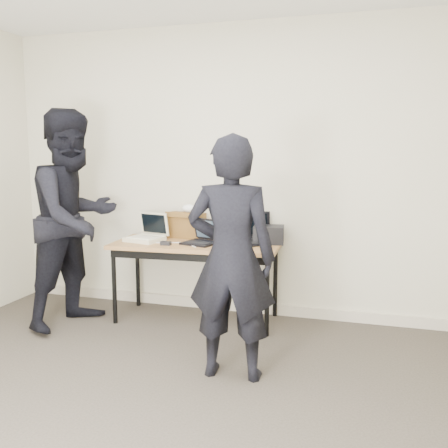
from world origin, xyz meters
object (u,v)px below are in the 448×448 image
at_px(person_observer, 75,219).
at_px(leather_satchel, 186,225).
at_px(laptop_beige, 147,235).
at_px(laptop_right, 249,235).
at_px(desk, 196,249).
at_px(person_typist, 231,258).
at_px(equipment_box, 269,234).
at_px(laptop_center, 202,238).

bearing_deg(person_observer, leather_satchel, -37.85).
bearing_deg(leather_satchel, person_observer, -136.14).
height_order(laptop_beige, laptop_right, laptop_right).
relative_size(desk, person_typist, 0.92).
height_order(laptop_right, equipment_box, laptop_right).
xyz_separation_m(equipment_box, person_typist, (-0.02, -1.20, 0.03)).
xyz_separation_m(desk, equipment_box, (0.63, 0.19, 0.14)).
relative_size(leather_satchel, equipment_box, 1.41).
bearing_deg(laptop_right, leather_satchel, 166.10).
height_order(laptop_center, person_typist, person_typist).
height_order(laptop_beige, laptop_center, laptop_beige).
bearing_deg(desk, person_observer, -162.41).
bearing_deg(desk, laptop_beige, 177.98).
relative_size(desk, laptop_center, 4.41).
xyz_separation_m(desk, laptop_beige, (-0.48, -0.01, 0.11)).
distance_m(desk, laptop_center, 0.12).
distance_m(desk, person_typist, 1.19).
bearing_deg(laptop_beige, equipment_box, 24.23).
xyz_separation_m(laptop_center, equipment_box, (0.57, 0.20, 0.03)).
xyz_separation_m(desk, laptop_center, (0.06, -0.00, 0.11)).
bearing_deg(equipment_box, person_observer, -160.65).
height_order(desk, person_typist, person_typist).
relative_size(laptop_right, leather_satchel, 1.14).
bearing_deg(laptop_beige, laptop_center, 14.51).
bearing_deg(laptop_beige, leather_satchel, 52.68).
bearing_deg(laptop_right, laptop_center, -163.90).
height_order(equipment_box, person_typist, person_typist).
height_order(laptop_beige, person_observer, person_observer).
bearing_deg(desk, laptop_right, 19.21).
xyz_separation_m(leather_satchel, person_typist, (0.79, -1.23, -0.02)).
distance_m(equipment_box, person_typist, 1.20).
distance_m(equipment_box, person_observer, 1.73).
bearing_deg(person_typist, person_observer, -25.75).
distance_m(leather_satchel, person_typist, 1.46).
relative_size(desk, person_observer, 0.81).
bearing_deg(person_observer, laptop_beige, -39.10).
relative_size(laptop_center, leather_satchel, 0.92).
bearing_deg(person_typist, equipment_box, -95.22).
xyz_separation_m(laptop_center, person_typist, (0.55, -1.00, 0.06)).
bearing_deg(laptop_center, laptop_beige, -163.12).
bearing_deg(laptop_right, person_observer, -168.66).
relative_size(laptop_center, person_typist, 0.21).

